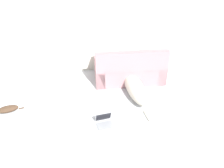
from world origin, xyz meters
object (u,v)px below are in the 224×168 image
Objects in this scene: couch at (130,70)px; laptop_open at (104,120)px; cat at (6,109)px; dog at (134,86)px.

laptop_open is at bearing 63.59° from couch.
dog is at bearing 172.75° from cat.
dog is 2.67m from cat.
cat is at bearing 153.23° from laptop_open.
couch is 4.53× the size of laptop_open.
couch is 1.66m from laptop_open.
cat is at bearing 19.29° from couch.
cat is (-2.63, -0.44, -0.11)m from dog.
dog is 4.92× the size of laptop_open.
couch is at bearing -176.31° from cat.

